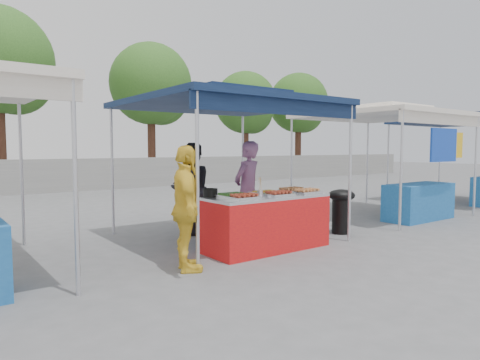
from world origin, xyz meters
TOP-DOWN VIEW (x-y plane):
  - ground_plane at (0.00, 0.00)m, footprint 80.00×80.00m
  - back_wall at (0.00, 11.00)m, footprint 40.00×0.25m
  - main_canopy at (0.00, 0.97)m, footprint 3.20×3.20m
  - neighbor_stall_right at (4.50, 0.57)m, footprint 3.20×3.20m
  - neighbor_stall_far at (8.50, 0.57)m, footprint 3.20×3.20m
  - tree_1 at (-1.70, 13.20)m, footprint 3.98×3.98m
  - tree_2 at (4.38, 13.08)m, footprint 3.71×3.69m
  - tree_3 at (9.77, 13.03)m, footprint 3.36×3.27m
  - tree_4 at (13.74, 13.09)m, footprint 3.52×3.47m
  - vendor_table at (0.00, -0.10)m, footprint 2.00×0.80m
  - food_tray_fl at (-0.63, -0.34)m, footprint 0.42×0.30m
  - food_tray_fm at (0.03, -0.34)m, footprint 0.42×0.30m
  - food_tray_fr at (0.63, -0.34)m, footprint 0.42×0.30m
  - food_tray_bl at (-0.62, -0.04)m, footprint 0.42×0.30m
  - food_tray_bm at (0.04, 0.01)m, footprint 0.42×0.30m
  - food_tray_br at (0.60, -0.02)m, footprint 0.42×0.30m
  - cooking_pot at (-0.82, 0.25)m, footprint 0.22×0.22m
  - skewer_cup at (-0.27, -0.25)m, footprint 0.09×0.09m
  - wok_burner at (1.93, 0.03)m, footprint 0.49×0.49m
  - crate_left at (-0.51, 0.61)m, footprint 0.44×0.31m
  - crate_right at (0.27, 0.62)m, footprint 0.46×0.32m
  - crate_stacked at (0.27, 0.62)m, footprint 0.42×0.30m
  - vendor_woman at (0.30, 0.78)m, footprint 0.72×0.58m
  - helper_man at (-0.35, 1.62)m, footprint 0.88×0.72m
  - customer_person at (-1.60, -0.39)m, footprint 0.73×1.03m

SIDE VIEW (x-z plane):
  - ground_plane at x=0.00m, z-range 0.00..0.00m
  - crate_left at x=-0.51m, z-range 0.00..0.26m
  - crate_right at x=0.27m, z-range 0.00..0.27m
  - crate_stacked at x=0.27m, z-range 0.27..0.53m
  - vendor_table at x=0.00m, z-range 0.00..0.85m
  - wok_burner at x=1.93m, z-range 0.08..0.91m
  - back_wall at x=0.00m, z-range 0.00..1.20m
  - customer_person at x=-1.60m, z-range 0.00..1.63m
  - helper_man at x=-0.35m, z-range 0.00..1.69m
  - vendor_woman at x=0.30m, z-range 0.00..1.71m
  - food_tray_fl at x=-0.63m, z-range 0.85..0.92m
  - food_tray_fm at x=0.03m, z-range 0.85..0.92m
  - food_tray_fr at x=0.63m, z-range 0.85..0.92m
  - food_tray_bl at x=-0.62m, z-range 0.85..0.92m
  - food_tray_bm at x=0.04m, z-range 0.85..0.92m
  - food_tray_br at x=0.60m, z-range 0.85..0.92m
  - skewer_cup at x=-0.27m, z-range 0.85..0.96m
  - cooking_pot at x=-0.82m, z-range 0.85..0.98m
  - neighbor_stall_right at x=4.50m, z-range 0.32..2.89m
  - neighbor_stall_far at x=8.50m, z-range 0.32..2.89m
  - main_canopy at x=0.00m, z-range 1.08..3.65m
  - tree_3 at x=9.77m, z-range 1.03..6.66m
  - tree_4 at x=13.74m, z-range 1.09..7.05m
  - tree_2 at x=4.38m, z-range 1.17..7.51m
  - tree_1 at x=-1.70m, z-range 1.26..8.10m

